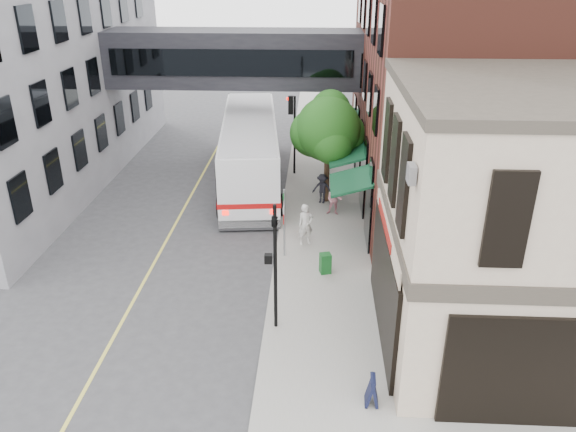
# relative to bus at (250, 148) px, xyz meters

# --- Properties ---
(ground) EXTENTS (120.00, 120.00, 0.00)m
(ground) POSITION_rel_bus_xyz_m (2.04, -15.91, -1.98)
(ground) COLOR #38383A
(ground) RESTS_ON ground
(sidewalk_main) EXTENTS (4.00, 60.00, 0.15)m
(sidewalk_main) POSITION_rel_bus_xyz_m (4.04, -1.91, -1.91)
(sidewalk_main) COLOR gray
(sidewalk_main) RESTS_ON ground
(corner_building) EXTENTS (10.19, 8.12, 8.45)m
(corner_building) POSITION_rel_bus_xyz_m (11.01, -13.91, 2.23)
(corner_building) COLOR tan
(corner_building) RESTS_ON ground
(brick_building) EXTENTS (13.76, 18.00, 14.00)m
(brick_building) POSITION_rel_bus_xyz_m (12.01, -0.92, 5.01)
(brick_building) COLOR #53241A
(brick_building) RESTS_ON ground
(skyway_bridge) EXTENTS (14.00, 3.18, 3.00)m
(skyway_bridge) POSITION_rel_bus_xyz_m (-0.96, 2.09, 4.52)
(skyway_bridge) COLOR black
(skyway_bridge) RESTS_ON ground
(traffic_signal_near) EXTENTS (0.44, 0.22, 4.60)m
(traffic_signal_near) POSITION_rel_bus_xyz_m (2.40, -13.91, 1.00)
(traffic_signal_near) COLOR black
(traffic_signal_near) RESTS_ON sidewalk_main
(traffic_signal_far) EXTENTS (0.53, 0.28, 4.50)m
(traffic_signal_far) POSITION_rel_bus_xyz_m (2.30, 1.09, 1.36)
(traffic_signal_far) COLOR black
(traffic_signal_far) RESTS_ON sidewalk_main
(street_sign_pole) EXTENTS (0.08, 0.75, 3.00)m
(street_sign_pole) POSITION_rel_bus_xyz_m (2.43, -8.91, -0.05)
(street_sign_pole) COLOR gray
(street_sign_pole) RESTS_ON sidewalk_main
(street_tree) EXTENTS (3.80, 3.20, 5.60)m
(street_tree) POSITION_rel_bus_xyz_m (4.23, -2.69, 1.93)
(street_tree) COLOR #382619
(street_tree) RESTS_ON sidewalk_main
(lane_marking) EXTENTS (0.12, 40.00, 0.01)m
(lane_marking) POSITION_rel_bus_xyz_m (-2.96, -5.91, -1.98)
(lane_marking) COLOR #D8CC4C
(lane_marking) RESTS_ON ground
(bus) EXTENTS (4.30, 13.38, 3.54)m
(bus) POSITION_rel_bus_xyz_m (0.00, 0.00, 0.00)
(bus) COLOR white
(bus) RESTS_ON ground
(pedestrian_a) EXTENTS (0.79, 0.66, 1.84)m
(pedestrian_a) POSITION_rel_bus_xyz_m (3.29, -7.79, -0.91)
(pedestrian_a) COLOR silver
(pedestrian_a) RESTS_ON sidewalk_main
(pedestrian_b) EXTENTS (0.84, 0.70, 1.55)m
(pedestrian_b) POSITION_rel_bus_xyz_m (4.61, -4.59, -1.06)
(pedestrian_b) COLOR pink
(pedestrian_b) RESTS_ON sidewalk_main
(pedestrian_c) EXTENTS (1.12, 0.84, 1.55)m
(pedestrian_c) POSITION_rel_bus_xyz_m (4.02, -3.19, -1.06)
(pedestrian_c) COLOR black
(pedestrian_c) RESTS_ON sidewalk_main
(newspaper_box) EXTENTS (0.50, 0.47, 0.84)m
(newspaper_box) POSITION_rel_bus_xyz_m (4.13, -10.25, -1.41)
(newspaper_box) COLOR #12501C
(newspaper_box) RESTS_ON sidewalk_main
(sandwich_board) EXTENTS (0.35, 0.52, 0.90)m
(sandwich_board) POSITION_rel_bus_xyz_m (5.38, -17.41, -1.38)
(sandwich_board) COLOR black
(sandwich_board) RESTS_ON sidewalk_main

